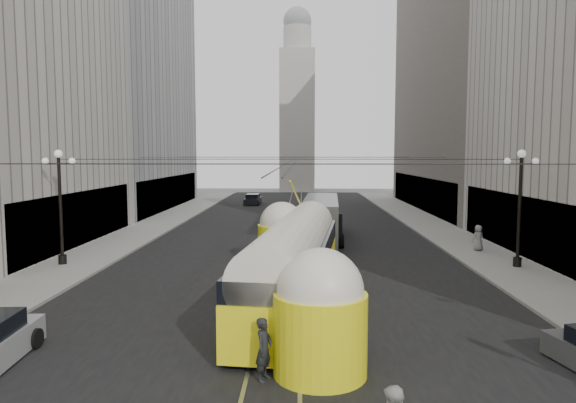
# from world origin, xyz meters

# --- Properties ---
(road) EXTENTS (20.00, 85.00, 0.02)m
(road) POSITION_xyz_m (0.00, 32.50, 0.00)
(road) COLOR black
(road) RESTS_ON ground
(sidewalk_left) EXTENTS (4.00, 72.00, 0.15)m
(sidewalk_left) POSITION_xyz_m (-12.00, 36.00, 0.07)
(sidewalk_left) COLOR gray
(sidewalk_left) RESTS_ON ground
(sidewalk_right) EXTENTS (4.00, 72.00, 0.15)m
(sidewalk_right) POSITION_xyz_m (12.00, 36.00, 0.07)
(sidewalk_right) COLOR gray
(sidewalk_right) RESTS_ON ground
(rail_left) EXTENTS (0.12, 85.00, 0.04)m
(rail_left) POSITION_xyz_m (-0.75, 32.50, 0.00)
(rail_left) COLOR gray
(rail_left) RESTS_ON ground
(rail_right) EXTENTS (0.12, 85.00, 0.04)m
(rail_right) POSITION_xyz_m (0.75, 32.50, 0.00)
(rail_right) COLOR gray
(rail_right) RESTS_ON ground
(building_left_far) EXTENTS (12.60, 28.60, 28.60)m
(building_left_far) POSITION_xyz_m (-19.99, 48.00, 14.31)
(building_left_far) COLOR #999999
(building_left_far) RESTS_ON ground
(building_right_far) EXTENTS (12.60, 32.60, 32.60)m
(building_right_far) POSITION_xyz_m (20.00, 48.00, 16.31)
(building_right_far) COLOR #514C47
(building_right_far) RESTS_ON ground
(distant_tower) EXTENTS (6.00, 6.00, 31.36)m
(distant_tower) POSITION_xyz_m (0.00, 80.00, 14.97)
(distant_tower) COLOR #B2AFA8
(distant_tower) RESTS_ON ground
(lamppost_left_mid) EXTENTS (1.86, 0.44, 6.37)m
(lamppost_left_mid) POSITION_xyz_m (-12.60, 18.00, 3.74)
(lamppost_left_mid) COLOR black
(lamppost_left_mid) RESTS_ON sidewalk_left
(lamppost_right_mid) EXTENTS (1.86, 0.44, 6.37)m
(lamppost_right_mid) POSITION_xyz_m (12.60, 18.00, 3.74)
(lamppost_right_mid) COLOR black
(lamppost_right_mid) RESTS_ON sidewalk_right
(catenary) EXTENTS (25.00, 72.00, 0.23)m
(catenary) POSITION_xyz_m (0.12, 31.49, 5.88)
(catenary) COLOR black
(catenary) RESTS_ON ground
(streetcar) EXTENTS (4.31, 16.77, 3.70)m
(streetcar) POSITION_xyz_m (0.50, 11.25, 1.81)
(streetcar) COLOR yellow
(streetcar) RESTS_ON ground
(city_bus) EXTENTS (3.13, 11.89, 2.99)m
(city_bus) POSITION_xyz_m (2.23, 28.04, 1.64)
(city_bus) COLOR gray
(city_bus) RESTS_ON ground
(sedan_white_far) EXTENTS (1.76, 4.18, 1.32)m
(sedan_white_far) POSITION_xyz_m (2.25, 41.46, 0.60)
(sedan_white_far) COLOR white
(sedan_white_far) RESTS_ON ground
(sedan_dark_far) EXTENTS (1.94, 4.31, 1.33)m
(sedan_dark_far) POSITION_xyz_m (-5.33, 54.11, 0.60)
(sedan_dark_far) COLOR black
(sedan_dark_far) RESTS_ON ground
(pedestrian_crossing_a) EXTENTS (0.63, 0.76, 1.77)m
(pedestrian_crossing_a) POSITION_xyz_m (-0.25, 3.78, 0.89)
(pedestrian_crossing_a) COLOR black
(pedestrian_crossing_a) RESTS_ON ground
(pedestrian_sidewalk_right) EXTENTS (0.92, 0.74, 1.64)m
(pedestrian_sidewalk_right) POSITION_xyz_m (12.06, 22.66, 0.97)
(pedestrian_sidewalk_right) COLOR gray
(pedestrian_sidewalk_right) RESTS_ON sidewalk_right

